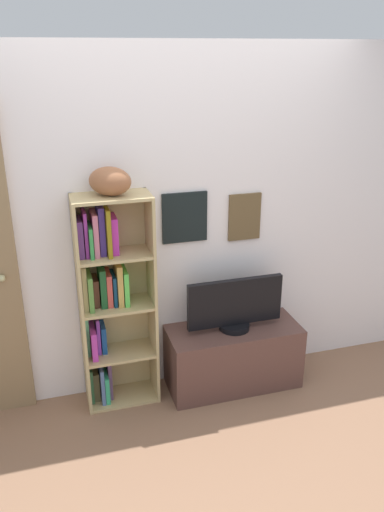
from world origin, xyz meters
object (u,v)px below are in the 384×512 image
tv_stand (233,356)px  television (235,305)px  bookshelf (109,300)px  football (110,181)px

tv_stand → television: 0.42m
bookshelf → football: bearing=-30.7°
football → tv_stand: size_ratio=0.28×
football → television: bearing=-4.7°
football → tv_stand: football is taller
television → tv_stand: bearing=-90.0°
bookshelf → tv_stand: 1.03m
bookshelf → tv_stand: bookshelf is taller
tv_stand → television: bearing=90.0°
football → tv_stand: (0.82, -0.07, -1.36)m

